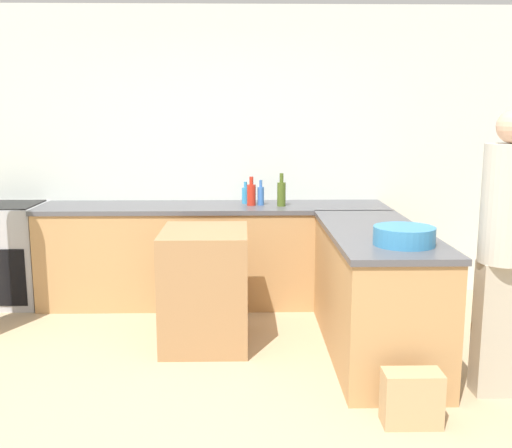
{
  "coord_description": "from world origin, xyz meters",
  "views": [
    {
      "loc": [
        0.27,
        -3.24,
        1.71
      ],
      "look_at": [
        0.36,
        0.91,
        0.95
      ],
      "focal_mm": 42.0,
      "sensor_mm": 36.0,
      "label": 1
    }
  ],
  "objects_px": {
    "water_bottle_blue": "(261,195)",
    "person_at_peninsula": "(505,243)",
    "dish_soap_bottle": "(246,195)",
    "island_table": "(205,287)",
    "paper_bag": "(412,398)",
    "olive_oil_bottle": "(281,193)",
    "hot_sauce_bottle": "(251,194)",
    "range_oven": "(6,254)",
    "mixing_bowl": "(404,236)"
  },
  "relations": [
    {
      "from": "mixing_bowl",
      "to": "water_bottle_blue",
      "type": "distance_m",
      "value": 1.9
    },
    {
      "from": "mixing_bowl",
      "to": "olive_oil_bottle",
      "type": "height_order",
      "value": "olive_oil_bottle"
    },
    {
      "from": "hot_sauce_bottle",
      "to": "water_bottle_blue",
      "type": "bearing_deg",
      "value": 5.92
    },
    {
      "from": "water_bottle_blue",
      "to": "olive_oil_bottle",
      "type": "xyz_separation_m",
      "value": [
        0.18,
        -0.06,
        0.03
      ]
    },
    {
      "from": "olive_oil_bottle",
      "to": "hot_sauce_bottle",
      "type": "bearing_deg",
      "value": 169.03
    },
    {
      "from": "water_bottle_blue",
      "to": "mixing_bowl",
      "type": "bearing_deg",
      "value": -63.36
    },
    {
      "from": "island_table",
      "to": "paper_bag",
      "type": "distance_m",
      "value": 1.78
    },
    {
      "from": "mixing_bowl",
      "to": "paper_bag",
      "type": "relative_size",
      "value": 1.18
    },
    {
      "from": "olive_oil_bottle",
      "to": "water_bottle_blue",
      "type": "bearing_deg",
      "value": 161.64
    },
    {
      "from": "range_oven",
      "to": "olive_oil_bottle",
      "type": "relative_size",
      "value": 3.12
    },
    {
      "from": "water_bottle_blue",
      "to": "person_at_peninsula",
      "type": "relative_size",
      "value": 0.13
    },
    {
      "from": "person_at_peninsula",
      "to": "paper_bag",
      "type": "height_order",
      "value": "person_at_peninsula"
    },
    {
      "from": "dish_soap_bottle",
      "to": "water_bottle_blue",
      "type": "xyz_separation_m",
      "value": [
        0.14,
        -0.11,
        0.01
      ]
    },
    {
      "from": "dish_soap_bottle",
      "to": "olive_oil_bottle",
      "type": "distance_m",
      "value": 0.36
    },
    {
      "from": "island_table",
      "to": "dish_soap_bottle",
      "type": "xyz_separation_m",
      "value": [
        0.31,
        1.11,
        0.55
      ]
    },
    {
      "from": "range_oven",
      "to": "hot_sauce_bottle",
      "type": "distance_m",
      "value": 2.31
    },
    {
      "from": "range_oven",
      "to": "person_at_peninsula",
      "type": "distance_m",
      "value": 4.22
    },
    {
      "from": "island_table",
      "to": "olive_oil_bottle",
      "type": "relative_size",
      "value": 2.97
    },
    {
      "from": "island_table",
      "to": "paper_bag",
      "type": "relative_size",
      "value": 2.68
    },
    {
      "from": "mixing_bowl",
      "to": "dish_soap_bottle",
      "type": "relative_size",
      "value": 1.93
    },
    {
      "from": "hot_sauce_bottle",
      "to": "range_oven",
      "type": "bearing_deg",
      "value": 179.07
    },
    {
      "from": "island_table",
      "to": "olive_oil_bottle",
      "type": "bearing_deg",
      "value": 56.17
    },
    {
      "from": "range_oven",
      "to": "person_at_peninsula",
      "type": "height_order",
      "value": "person_at_peninsula"
    },
    {
      "from": "dish_soap_bottle",
      "to": "hot_sauce_bottle",
      "type": "height_order",
      "value": "hot_sauce_bottle"
    },
    {
      "from": "hot_sauce_bottle",
      "to": "person_at_peninsula",
      "type": "xyz_separation_m",
      "value": [
        1.49,
        -1.87,
        -0.05
      ]
    },
    {
      "from": "hot_sauce_bottle",
      "to": "person_at_peninsula",
      "type": "bearing_deg",
      "value": -51.45
    },
    {
      "from": "mixing_bowl",
      "to": "olive_oil_bottle",
      "type": "bearing_deg",
      "value": 112.22
    },
    {
      "from": "dish_soap_bottle",
      "to": "person_at_peninsula",
      "type": "relative_size",
      "value": 0.11
    },
    {
      "from": "range_oven",
      "to": "mixing_bowl",
      "type": "relative_size",
      "value": 2.39
    },
    {
      "from": "range_oven",
      "to": "hot_sauce_bottle",
      "type": "height_order",
      "value": "hot_sauce_bottle"
    },
    {
      "from": "mixing_bowl",
      "to": "olive_oil_bottle",
      "type": "distance_m",
      "value": 1.77
    },
    {
      "from": "island_table",
      "to": "dish_soap_bottle",
      "type": "height_order",
      "value": "dish_soap_bottle"
    },
    {
      "from": "water_bottle_blue",
      "to": "person_at_peninsula",
      "type": "bearing_deg",
      "value": -53.19
    },
    {
      "from": "olive_oil_bottle",
      "to": "paper_bag",
      "type": "xyz_separation_m",
      "value": [
        0.6,
        -2.2,
        -0.87
      ]
    },
    {
      "from": "mixing_bowl",
      "to": "dish_soap_bottle",
      "type": "xyz_separation_m",
      "value": [
        -0.99,
        1.81,
        0.02
      ]
    },
    {
      "from": "range_oven",
      "to": "water_bottle_blue",
      "type": "relative_size",
      "value": 4.04
    },
    {
      "from": "island_table",
      "to": "water_bottle_blue",
      "type": "height_order",
      "value": "water_bottle_blue"
    },
    {
      "from": "paper_bag",
      "to": "person_at_peninsula",
      "type": "bearing_deg",
      "value": 31.04
    },
    {
      "from": "range_oven",
      "to": "island_table",
      "type": "distance_m",
      "value": 2.14
    },
    {
      "from": "person_at_peninsula",
      "to": "island_table",
      "type": "bearing_deg",
      "value": 154.57
    },
    {
      "from": "paper_bag",
      "to": "olive_oil_bottle",
      "type": "bearing_deg",
      "value": 105.16
    },
    {
      "from": "hot_sauce_bottle",
      "to": "paper_bag",
      "type": "distance_m",
      "value": 2.56
    },
    {
      "from": "paper_bag",
      "to": "hot_sauce_bottle",
      "type": "bearing_deg",
      "value": 110.97
    },
    {
      "from": "dish_soap_bottle",
      "to": "olive_oil_bottle",
      "type": "xyz_separation_m",
      "value": [
        0.32,
        -0.17,
        0.04
      ]
    },
    {
      "from": "paper_bag",
      "to": "island_table",
      "type": "bearing_deg",
      "value": 134.18
    },
    {
      "from": "olive_oil_bottle",
      "to": "range_oven",
      "type": "bearing_deg",
      "value": 177.99
    },
    {
      "from": "range_oven",
      "to": "paper_bag",
      "type": "bearing_deg",
      "value": -36.4
    },
    {
      "from": "dish_soap_bottle",
      "to": "hot_sauce_bottle",
      "type": "xyz_separation_m",
      "value": [
        0.05,
        -0.12,
        0.02
      ]
    },
    {
      "from": "island_table",
      "to": "mixing_bowl",
      "type": "relative_size",
      "value": 2.27
    },
    {
      "from": "mixing_bowl",
      "to": "hot_sauce_bottle",
      "type": "xyz_separation_m",
      "value": [
        -0.93,
        1.69,
        0.04
      ]
    }
  ]
}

